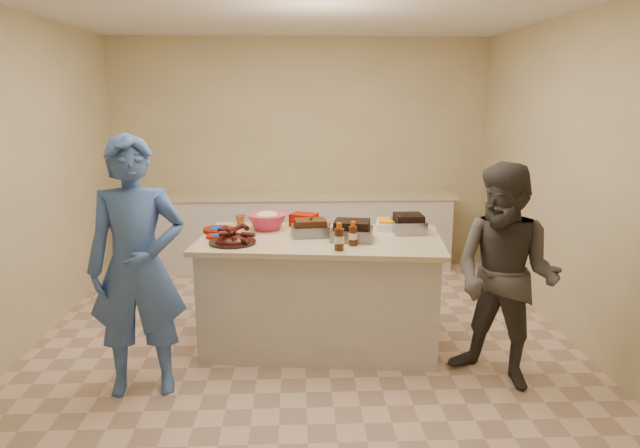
{
  "coord_description": "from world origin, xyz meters",
  "views": [
    {
      "loc": [
        -0.06,
        -4.44,
        2.05
      ],
      "look_at": [
        0.13,
        0.06,
        1.02
      ],
      "focal_mm": 32.0,
      "sensor_mm": 36.0,
      "label": 1
    }
  ],
  "objects_px": {
    "roasting_pan": "(408,232)",
    "bbq_bottle_a": "(339,250)",
    "plastic_cup": "(241,225)",
    "island": "(320,343)",
    "rib_platter": "(233,243)",
    "guest_gray": "(497,380)",
    "bbq_bottle_b": "(353,245)",
    "coleslaw_bowl": "(267,229)",
    "mustard_bottle": "(297,232)",
    "guest_blue": "(146,388)"
  },
  "relations": [
    {
      "from": "island",
      "to": "guest_gray",
      "type": "height_order",
      "value": "island"
    },
    {
      "from": "island",
      "to": "plastic_cup",
      "type": "xyz_separation_m",
      "value": [
        -0.69,
        0.49,
        0.92
      ]
    },
    {
      "from": "rib_platter",
      "to": "mustard_bottle",
      "type": "relative_size",
      "value": 2.9
    },
    {
      "from": "mustard_bottle",
      "to": "guest_gray",
      "type": "relative_size",
      "value": 0.08
    },
    {
      "from": "mustard_bottle",
      "to": "rib_platter",
      "type": "bearing_deg",
      "value": -144.0
    },
    {
      "from": "bbq_bottle_b",
      "to": "mustard_bottle",
      "type": "xyz_separation_m",
      "value": [
        -0.43,
        0.46,
        0.0
      ]
    },
    {
      "from": "mustard_bottle",
      "to": "guest_gray",
      "type": "bearing_deg",
      "value": -32.0
    },
    {
      "from": "guest_gray",
      "to": "bbq_bottle_b",
      "type": "bearing_deg",
      "value": -160.45
    },
    {
      "from": "island",
      "to": "guest_gray",
      "type": "xyz_separation_m",
      "value": [
        1.27,
        -0.7,
        0.0
      ]
    },
    {
      "from": "guest_gray",
      "to": "plastic_cup",
      "type": "bearing_deg",
      "value": -168.33
    },
    {
      "from": "bbq_bottle_a",
      "to": "guest_gray",
      "type": "bearing_deg",
      "value": -15.17
    },
    {
      "from": "rib_platter",
      "to": "coleslaw_bowl",
      "type": "relative_size",
      "value": 1.09
    },
    {
      "from": "rib_platter",
      "to": "bbq_bottle_b",
      "type": "height_order",
      "value": "bbq_bottle_b"
    },
    {
      "from": "coleslaw_bowl",
      "to": "mustard_bottle",
      "type": "bearing_deg",
      "value": -18.62
    },
    {
      "from": "island",
      "to": "guest_blue",
      "type": "relative_size",
      "value": 1.08
    },
    {
      "from": "coleslaw_bowl",
      "to": "mustard_bottle",
      "type": "height_order",
      "value": "coleslaw_bowl"
    },
    {
      "from": "plastic_cup",
      "to": "guest_gray",
      "type": "relative_size",
      "value": 0.06
    },
    {
      "from": "coleslaw_bowl",
      "to": "guest_gray",
      "type": "relative_size",
      "value": 0.21
    },
    {
      "from": "bbq_bottle_a",
      "to": "bbq_bottle_b",
      "type": "relative_size",
      "value": 1.11
    },
    {
      "from": "coleslaw_bowl",
      "to": "bbq_bottle_a",
      "type": "height_order",
      "value": "coleslaw_bowl"
    },
    {
      "from": "island",
      "to": "bbq_bottle_b",
      "type": "relative_size",
      "value": 10.35
    },
    {
      "from": "rib_platter",
      "to": "coleslaw_bowl",
      "type": "bearing_deg",
      "value": 61.39
    },
    {
      "from": "rib_platter",
      "to": "bbq_bottle_a",
      "type": "xyz_separation_m",
      "value": [
        0.81,
        -0.23,
        0.0
      ]
    },
    {
      "from": "rib_platter",
      "to": "bbq_bottle_b",
      "type": "distance_m",
      "value": 0.93
    },
    {
      "from": "plastic_cup",
      "to": "guest_gray",
      "type": "distance_m",
      "value": 2.47
    },
    {
      "from": "rib_platter",
      "to": "bbq_bottle_a",
      "type": "distance_m",
      "value": 0.84
    },
    {
      "from": "mustard_bottle",
      "to": "guest_blue",
      "type": "bearing_deg",
      "value": -139.92
    },
    {
      "from": "roasting_pan",
      "to": "bbq_bottle_a",
      "type": "distance_m",
      "value": 0.82
    },
    {
      "from": "mustard_bottle",
      "to": "plastic_cup",
      "type": "relative_size",
      "value": 1.4
    },
    {
      "from": "roasting_pan",
      "to": "guest_gray",
      "type": "relative_size",
      "value": 0.17
    },
    {
      "from": "rib_platter",
      "to": "plastic_cup",
      "type": "xyz_separation_m",
      "value": [
        0.0,
        0.65,
        0.0
      ]
    },
    {
      "from": "island",
      "to": "plastic_cup",
      "type": "distance_m",
      "value": 1.25
    },
    {
      "from": "mustard_bottle",
      "to": "guest_blue",
      "type": "height_order",
      "value": "mustard_bottle"
    },
    {
      "from": "guest_blue",
      "to": "island",
      "type": "bearing_deg",
      "value": 21.93
    },
    {
      "from": "island",
      "to": "coleslaw_bowl",
      "type": "distance_m",
      "value": 1.06
    },
    {
      "from": "mustard_bottle",
      "to": "guest_blue",
      "type": "distance_m",
      "value": 1.69
    },
    {
      "from": "mustard_bottle",
      "to": "guest_blue",
      "type": "relative_size",
      "value": 0.07
    },
    {
      "from": "coleslaw_bowl",
      "to": "bbq_bottle_a",
      "type": "xyz_separation_m",
      "value": [
        0.56,
        -0.68,
        0.0
      ]
    },
    {
      "from": "coleslaw_bowl",
      "to": "guest_blue",
      "type": "relative_size",
      "value": 0.19
    },
    {
      "from": "bbq_bottle_a",
      "to": "roasting_pan",
      "type": "bearing_deg",
      "value": 40.61
    },
    {
      "from": "roasting_pan",
      "to": "guest_gray",
      "type": "bearing_deg",
      "value": -59.63
    },
    {
      "from": "bbq_bottle_a",
      "to": "plastic_cup",
      "type": "distance_m",
      "value": 1.2
    },
    {
      "from": "roasting_pan",
      "to": "bbq_bottle_a",
      "type": "xyz_separation_m",
      "value": [
        -0.62,
        -0.53,
        0.0
      ]
    },
    {
      "from": "plastic_cup",
      "to": "island",
      "type": "bearing_deg",
      "value": -35.6
    },
    {
      "from": "roasting_pan",
      "to": "bbq_bottle_b",
      "type": "relative_size",
      "value": 1.41
    },
    {
      "from": "bbq_bottle_a",
      "to": "mustard_bottle",
      "type": "distance_m",
      "value": 0.67
    },
    {
      "from": "rib_platter",
      "to": "coleslaw_bowl",
      "type": "distance_m",
      "value": 0.51
    },
    {
      "from": "mustard_bottle",
      "to": "guest_gray",
      "type": "height_order",
      "value": "mustard_bottle"
    },
    {
      "from": "rib_platter",
      "to": "roasting_pan",
      "type": "height_order",
      "value": "rib_platter"
    },
    {
      "from": "guest_gray",
      "to": "coleslaw_bowl",
      "type": "bearing_deg",
      "value": -167.17
    }
  ]
}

